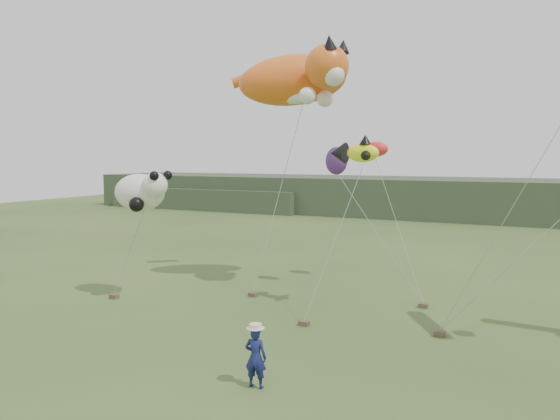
{
  "coord_description": "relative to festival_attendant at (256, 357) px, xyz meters",
  "views": [
    {
      "loc": [
        7.46,
        -14.06,
        6.29
      ],
      "look_at": [
        -1.12,
        3.0,
        4.42
      ],
      "focal_mm": 35.0,
      "sensor_mm": 36.0,
      "label": 1
    }
  ],
  "objects": [
    {
      "name": "panda_kite",
      "position": [
        -9.03,
        5.97,
        3.92
      ],
      "size": [
        2.88,
        1.86,
        1.79
      ],
      "color": "white",
      "rests_on": "ground"
    },
    {
      "name": "festival_attendant",
      "position": [
        0.0,
        0.0,
        0.0
      ],
      "size": [
        0.66,
        0.48,
        1.69
      ],
      "primitive_type": "imported",
      "rotation": [
        0.0,
        0.0,
        3.27
      ],
      "color": "navy",
      "rests_on": "ground"
    },
    {
      "name": "cat_kite",
      "position": [
        -3.82,
        11.16,
        9.12
      ],
      "size": [
        6.99,
        4.93,
        3.09
      ],
      "color": "orange",
      "rests_on": "ground"
    },
    {
      "name": "sandbag_anchors",
      "position": [
        -2.02,
        7.22,
        -0.75
      ],
      "size": [
        14.3,
        4.95,
        0.19
      ],
      "color": "brown",
      "rests_on": "ground"
    },
    {
      "name": "fish_kite",
      "position": [
        -0.16,
        8.35,
        5.62
      ],
      "size": [
        2.21,
        1.5,
        1.15
      ],
      "color": "#F2FF1C",
      "rests_on": "ground"
    },
    {
      "name": "headland",
      "position": [
        -3.51,
        46.19,
        1.08
      ],
      "size": [
        90.0,
        13.0,
        4.0
      ],
      "color": "#2D3D28",
      "rests_on": "ground"
    },
    {
      "name": "ground",
      "position": [
        -0.4,
        1.5,
        -0.85
      ],
      "size": [
        120.0,
        120.0,
        0.0
      ],
      "primitive_type": "plane",
      "color": "#385123",
      "rests_on": "ground"
    },
    {
      "name": "misc_kites",
      "position": [
        -1.6,
        12.39,
        5.49
      ],
      "size": [
        2.45,
        2.72,
        1.59
      ],
      "color": "red",
      "rests_on": "ground"
    }
  ]
}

